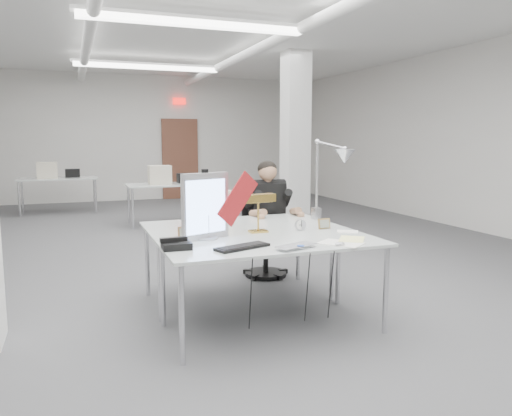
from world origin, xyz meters
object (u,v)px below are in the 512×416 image
(laptop, at_px, (301,248))
(bankers_lamp, at_px, (258,214))
(seated_person, at_px, (268,200))
(desk_phone, at_px, (176,245))
(monitor, at_px, (205,206))
(architect_lamp, at_px, (328,181))
(beige_monitor, at_px, (208,208))
(desk_main, at_px, (272,243))
(office_chair, at_px, (266,231))

(laptop, bearing_deg, bankers_lamp, 72.37)
(seated_person, xyz_separation_m, desk_phone, (-1.34, -1.51, -0.12))
(monitor, xyz_separation_m, bankers_lamp, (0.52, 0.13, -0.11))
(architect_lamp, bearing_deg, laptop, -116.78)
(seated_person, distance_m, beige_monitor, 1.02)
(monitor, height_order, beige_monitor, monitor)
(desk_main, xyz_separation_m, beige_monitor, (-0.29, 0.93, 0.18))
(laptop, bearing_deg, architect_lamp, 30.57)
(architect_lamp, bearing_deg, bankers_lamp, -153.89)
(desk_phone, xyz_separation_m, beige_monitor, (0.50, 0.93, 0.14))
(office_chair, height_order, architect_lamp, architect_lamp)
(beige_monitor, bearing_deg, architect_lamp, -36.77)
(laptop, distance_m, beige_monitor, 1.35)
(desk_main, bearing_deg, bankers_lamp, 86.02)
(office_chair, bearing_deg, monitor, -126.93)
(monitor, height_order, architect_lamp, architect_lamp)
(office_chair, relative_size, bankers_lamp, 3.18)
(laptop, xyz_separation_m, desk_phone, (-0.88, 0.35, 0.01))
(office_chair, height_order, monitor, monitor)
(monitor, bearing_deg, laptop, -69.13)
(monitor, distance_m, architect_lamp, 1.39)
(office_chair, xyz_separation_m, seated_person, (0.00, -0.05, 0.37))
(office_chair, distance_m, laptop, 1.98)
(desk_main, relative_size, monitor, 3.25)
(desk_phone, bearing_deg, bankers_lamp, 28.69)
(office_chair, height_order, beige_monitor, beige_monitor)
(monitor, distance_m, laptop, 0.90)
(seated_person, height_order, architect_lamp, architect_lamp)
(office_chair, height_order, bankers_lamp, bankers_lamp)
(seated_person, relative_size, architect_lamp, 1.00)
(desk_phone, bearing_deg, beige_monitor, 63.75)
(seated_person, xyz_separation_m, beige_monitor, (-0.84, -0.57, 0.02))
(desk_main, relative_size, desk_phone, 8.31)
(seated_person, bearing_deg, bankers_lamp, -113.17)
(beige_monitor, bearing_deg, seated_person, 11.83)
(bankers_lamp, bearing_deg, office_chair, 55.43)
(desk_phone, distance_m, architect_lamp, 1.81)
(beige_monitor, bearing_deg, desk_phone, -140.41)
(monitor, height_order, bankers_lamp, monitor)
(laptop, bearing_deg, monitor, 109.88)
(laptop, distance_m, architect_lamp, 1.32)
(desk_phone, relative_size, architect_lamp, 0.26)
(beige_monitor, bearing_deg, laptop, -95.94)
(desk_phone, height_order, architect_lamp, architect_lamp)
(bankers_lamp, height_order, architect_lamp, architect_lamp)
(bankers_lamp, xyz_separation_m, desk_phone, (-0.82, -0.42, -0.14))
(monitor, xyz_separation_m, architect_lamp, (1.34, 0.35, 0.14))
(architect_lamp, bearing_deg, desk_main, -132.45)
(office_chair, distance_m, beige_monitor, 1.12)
(bankers_lamp, bearing_deg, architect_lamp, 5.21)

